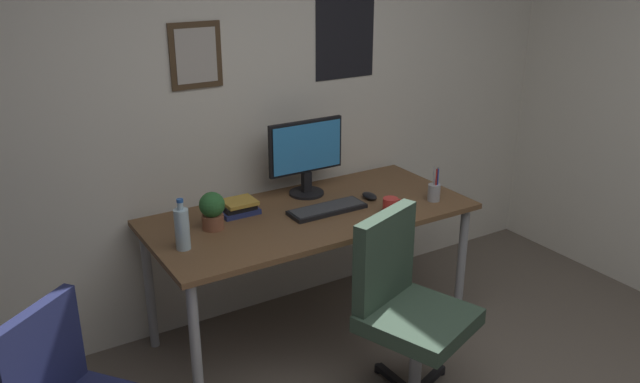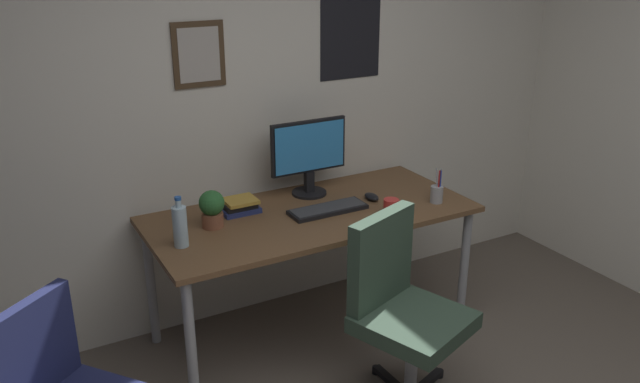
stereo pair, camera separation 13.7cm
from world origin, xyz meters
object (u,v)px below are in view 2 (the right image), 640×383
(monitor, at_px, (309,154))
(book_stack_left, at_px, (240,206))
(coffee_mug_near, at_px, (391,207))
(computer_mouse, at_px, (372,197))
(potted_plant, at_px, (212,208))
(keyboard, at_px, (328,209))
(office_chair, at_px, (401,304))
(pen_cup, at_px, (437,193))
(water_bottle, at_px, (180,226))

(monitor, distance_m, book_stack_left, 0.50)
(coffee_mug_near, bearing_deg, computer_mouse, 82.76)
(book_stack_left, bearing_deg, potted_plant, -150.21)
(keyboard, bearing_deg, office_chair, -89.27)
(potted_plant, relative_size, book_stack_left, 0.97)
(monitor, xyz_separation_m, book_stack_left, (-0.45, -0.06, -0.20))
(office_chair, height_order, pen_cup, pen_cup)
(computer_mouse, bearing_deg, monitor, 136.23)
(computer_mouse, height_order, potted_plant, potted_plant)
(water_bottle, distance_m, book_stack_left, 0.48)
(office_chair, xyz_separation_m, monitor, (0.03, 0.96, 0.46))
(coffee_mug_near, distance_m, book_stack_left, 0.81)
(monitor, relative_size, water_bottle, 1.82)
(book_stack_left, bearing_deg, monitor, 7.65)
(computer_mouse, bearing_deg, coffee_mug_near, -97.24)
(monitor, bearing_deg, potted_plant, -165.15)
(office_chair, relative_size, book_stack_left, 4.71)
(coffee_mug_near, height_order, pen_cup, pen_cup)
(keyboard, distance_m, book_stack_left, 0.47)
(keyboard, bearing_deg, monitor, 82.88)
(keyboard, relative_size, coffee_mug_near, 3.60)
(book_stack_left, bearing_deg, water_bottle, -147.85)
(water_bottle, bearing_deg, computer_mouse, 3.12)
(computer_mouse, relative_size, potted_plant, 0.56)
(office_chair, xyz_separation_m, potted_plant, (-0.62, 0.79, 0.33))
(pen_cup, bearing_deg, monitor, 140.47)
(potted_plant, bearing_deg, monitor, 14.85)
(monitor, bearing_deg, office_chair, -91.60)
(coffee_mug_near, bearing_deg, pen_cup, 4.73)
(monitor, height_order, pen_cup, monitor)
(computer_mouse, bearing_deg, office_chair, -112.51)
(keyboard, xyz_separation_m, potted_plant, (-0.61, 0.11, 0.09))
(monitor, bearing_deg, computer_mouse, -43.77)
(pen_cup, height_order, book_stack_left, pen_cup)
(office_chair, height_order, computer_mouse, office_chair)
(computer_mouse, distance_m, water_bottle, 1.13)
(monitor, relative_size, potted_plant, 2.36)
(computer_mouse, relative_size, pen_cup, 0.55)
(coffee_mug_near, bearing_deg, monitor, 115.69)
(computer_mouse, relative_size, book_stack_left, 0.55)
(keyboard, bearing_deg, book_stack_left, 152.18)
(coffee_mug_near, height_order, potted_plant, potted_plant)
(office_chair, relative_size, pen_cup, 4.75)
(monitor, height_order, computer_mouse, monitor)
(water_bottle, bearing_deg, potted_plant, 34.21)
(office_chair, relative_size, computer_mouse, 8.64)
(monitor, relative_size, computer_mouse, 4.18)
(pen_cup, bearing_deg, coffee_mug_near, -175.27)
(water_bottle, xyz_separation_m, book_stack_left, (0.40, 0.25, -0.07))
(keyboard, distance_m, water_bottle, 0.83)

